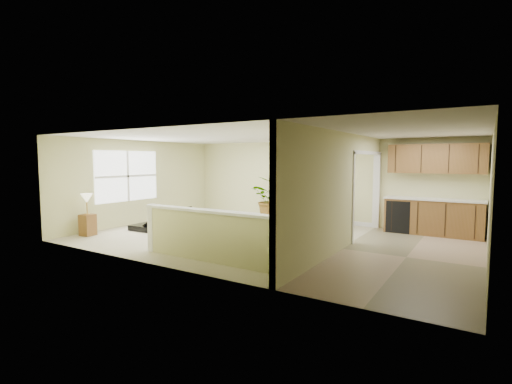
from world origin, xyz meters
The scene contains 20 objects.
floor centered at (0.00, 0.00, 0.00)m, with size 9.00×9.00×0.00m, color beige.
back_wall centered at (0.00, 3.00, 1.25)m, with size 9.00×0.04×2.50m, color beige.
front_wall centered at (0.00, -3.00, 1.25)m, with size 9.00×0.04×2.50m, color beige.
left_wall centered at (-4.50, 0.00, 1.25)m, with size 0.04×6.00×2.50m, color beige.
right_wall centered at (4.50, 0.00, 1.25)m, with size 0.04×6.00×2.50m, color beige.
ceiling centered at (0.00, 0.00, 2.50)m, with size 9.00×6.00×0.04m, color silver.
kitchen_vinyl centered at (3.15, 0.00, 0.00)m, with size 2.70×6.00×0.01m, color tan.
interior_partition centered at (1.80, 0.25, 1.22)m, with size 0.18×5.99×2.50m.
pony_half_wall centered at (0.08, -2.30, 0.52)m, with size 3.42×0.22×1.00m.
left_window centered at (-4.49, -0.50, 1.45)m, with size 0.05×2.15×1.45m, color white.
wall_art_left centered at (-0.95, 2.97, 1.75)m, with size 0.48×0.04×0.58m.
wall_mirror centered at (0.30, 2.97, 1.80)m, with size 0.55×0.04×0.55m.
kitchen_cabinets centered at (3.19, 2.73, 0.87)m, with size 2.36×0.65×2.33m.
piano centered at (-3.15, -0.30, 0.57)m, with size 1.75×1.82×1.37m.
piano_bench centered at (-1.65, -0.05, 0.22)m, with size 0.34×0.66×0.44m, color black.
loveseat centered at (-0.03, 2.23, 0.37)m, with size 1.86×1.23×0.99m.
accent_table centered at (-0.69, 2.52, 0.52)m, with size 0.55×0.55×0.80m.
palm_plant centered at (-1.22, 2.38, 0.69)m, with size 1.49×1.37×1.40m.
small_plant centered at (0.94, 2.16, 0.23)m, with size 0.38×0.38×0.55m.
lamp_stand centered at (-4.15, -2.04, 0.45)m, with size 0.35×0.35×1.07m.
Camera 1 is at (4.43, -7.67, 1.93)m, focal length 26.00 mm.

